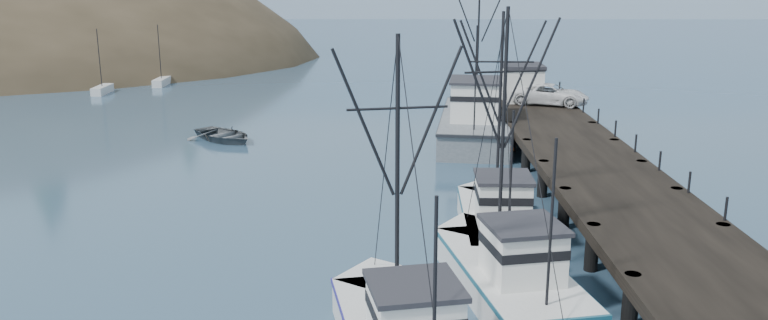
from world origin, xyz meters
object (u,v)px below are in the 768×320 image
pier_shed (522,82)px  motorboat (224,140)px  pier (592,166)px  trawler_near (506,272)px  work_vessel (475,122)px  trawler_far (498,219)px  pickup_truck (550,94)px

pier_shed → motorboat: bearing=-167.4°
pier → pier_shed: size_ratio=13.75×
trawler_near → motorboat: bearing=122.6°
pier_shed → work_vessel: bearing=-133.9°
motorboat → pier_shed: bearing=-34.4°
trawler_far → motorboat: (-16.66, 19.22, -0.82)m
pier → work_vessel: work_vessel is taller
pier → trawler_near: 13.72m
pier → pickup_truck: bearing=86.0°
trawler_near → trawler_far: 6.03m
work_vessel → pier_shed: (3.95, 4.11, 2.19)m
trawler_far → pickup_truck: (7.01, 22.51, 1.95)m
trawler_near → work_vessel: work_vessel is taller
pier → pickup_truck: (1.15, 16.41, 1.08)m
motorboat → pickup_truck: bearing=-39.1°
trawler_near → pickup_truck: trawler_near is taller
pier → trawler_near: size_ratio=4.00×
work_vessel → pier_shed: work_vessel is taller
trawler_far → pier_shed: 24.79m
trawler_far → pier: bearing=46.2°
work_vessel → pickup_truck: (5.81, 2.52, 1.55)m
trawler_near → work_vessel: (1.72, 26.00, 0.41)m
trawler_near → pier_shed: bearing=79.3°
trawler_far → pier_shed: trawler_far is taller
trawler_far → work_vessel: (1.20, 19.99, 0.41)m
work_vessel → pier_shed: 6.11m
pier → trawler_far: bearing=-133.8°
trawler_far → pickup_truck: bearing=72.7°
pier_shed → pickup_truck: size_ratio=0.57×
pickup_truck → pier: bearing=-163.7°
work_vessel → pickup_truck: 6.52m
motorboat → trawler_near: bearing=-104.4°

